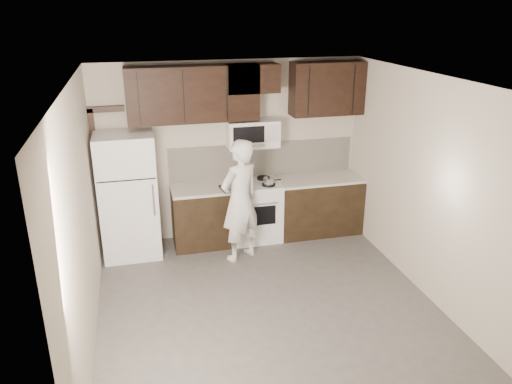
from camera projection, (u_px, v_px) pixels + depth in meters
name	position (u px, v px, depth m)	size (l,w,h in m)	color
floor	(269.00, 309.00, 6.01)	(4.50, 4.50, 0.00)	#504D4B
back_wall	(230.00, 151.00, 7.57)	(4.00, 4.00, 0.00)	beige
ceiling	(271.00, 82.00, 5.05)	(4.50, 4.50, 0.00)	white
counter_run	(273.00, 209.00, 7.74)	(2.95, 0.64, 0.91)	black
stove	(255.00, 211.00, 7.67)	(0.76, 0.66, 0.94)	white
backsplash	(262.00, 159.00, 7.73)	(2.90, 0.02, 0.54)	silver
upper_cabinets	(246.00, 90.00, 7.13)	(3.48, 0.35, 0.78)	black
microwave	(252.00, 133.00, 7.36)	(0.76, 0.42, 0.40)	white
refrigerator	(129.00, 196.00, 7.05)	(0.80, 0.76, 1.80)	white
door_trim	(100.00, 167.00, 7.13)	(0.50, 0.08, 2.12)	black
saucepan	(269.00, 182.00, 7.40)	(0.27, 0.16, 0.15)	silver
baking_tray	(236.00, 188.00, 7.29)	(0.43, 0.33, 0.02)	black
pizza	(236.00, 186.00, 7.29)	(0.29, 0.29, 0.02)	beige
person	(240.00, 201.00, 6.92)	(0.64, 0.42, 1.76)	white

